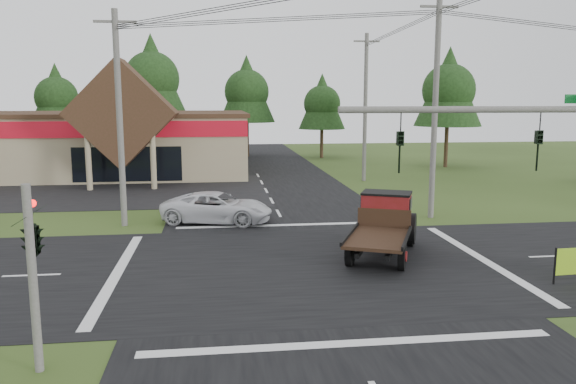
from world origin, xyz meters
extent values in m
plane|color=#314619|center=(0.00, 0.00, 0.00)|extent=(120.00, 120.00, 0.00)
cube|color=black|center=(0.00, 0.00, 0.01)|extent=(12.00, 120.00, 0.02)
cube|color=black|center=(0.00, 0.00, 0.01)|extent=(120.00, 12.00, 0.02)
cube|color=black|center=(-14.00, 19.00, 0.01)|extent=(28.00, 14.00, 0.02)
cube|color=#9D8B6A|center=(-16.00, 30.00, 2.50)|extent=(30.00, 15.00, 5.00)
cube|color=#3B2A18|center=(-16.00, 30.00, 5.05)|extent=(30.40, 15.40, 0.30)
cube|color=maroon|center=(-16.00, 22.45, 4.10)|extent=(30.00, 0.12, 1.20)
cube|color=#3B2A18|center=(-10.00, 21.50, 5.30)|extent=(7.78, 4.00, 7.78)
cylinder|color=#9D8B6A|center=(-12.20, 19.80, 2.00)|extent=(0.40, 0.40, 4.00)
cylinder|color=#9D8B6A|center=(-7.80, 19.80, 2.00)|extent=(0.40, 0.40, 4.00)
cube|color=black|center=(-10.00, 22.48, 1.50)|extent=(8.00, 0.08, 2.60)
cylinder|color=#595651|center=(3.50, -7.50, 6.00)|extent=(8.00, 0.16, 0.16)
imported|color=black|center=(4.50, -7.50, 5.00)|extent=(0.16, 0.20, 1.00)
imported|color=black|center=(1.00, -7.50, 5.00)|extent=(0.16, 0.20, 1.00)
cylinder|color=#595651|center=(-7.50, -7.50, 2.20)|extent=(0.20, 0.20, 4.40)
imported|color=black|center=(-7.50, -7.30, 3.70)|extent=(0.53, 2.48, 1.00)
sphere|color=#FF0C0C|center=(-7.50, -7.15, 3.90)|extent=(0.18, 0.18, 0.18)
cylinder|color=#595651|center=(-8.00, 8.00, 5.25)|extent=(0.30, 0.30, 10.50)
cube|color=#595651|center=(-8.00, 8.00, 9.90)|extent=(2.00, 0.12, 0.12)
cylinder|color=#595651|center=(8.00, 8.00, 5.75)|extent=(0.30, 0.30, 11.50)
cube|color=#595651|center=(8.00, 8.00, 10.90)|extent=(2.00, 0.12, 0.12)
cylinder|color=#595651|center=(8.00, 22.00, 5.60)|extent=(0.30, 0.30, 11.20)
cube|color=#595651|center=(8.00, 22.00, 10.60)|extent=(2.00, 0.12, 0.12)
cylinder|color=#332316|center=(-20.00, 42.00, 1.75)|extent=(0.36, 0.36, 3.50)
cone|color=black|center=(-20.00, 42.00, 6.80)|extent=(5.60, 5.60, 6.60)
sphere|color=black|center=(-20.00, 42.00, 6.50)|extent=(4.40, 4.40, 4.40)
cylinder|color=#332316|center=(-10.00, 41.00, 2.27)|extent=(0.36, 0.36, 4.55)
cone|color=black|center=(-10.00, 41.00, 8.84)|extent=(7.28, 7.28, 8.58)
sphere|color=black|center=(-10.00, 41.00, 8.45)|extent=(5.72, 5.72, 5.72)
cylinder|color=#332316|center=(0.00, 42.00, 1.92)|extent=(0.36, 0.36, 3.85)
cone|color=black|center=(0.00, 42.00, 7.48)|extent=(6.16, 6.16, 7.26)
sphere|color=black|center=(0.00, 42.00, 7.15)|extent=(4.84, 4.84, 4.84)
cylinder|color=#332316|center=(8.00, 40.00, 1.57)|extent=(0.36, 0.36, 3.15)
cone|color=black|center=(8.00, 40.00, 6.12)|extent=(5.04, 5.04, 5.94)
sphere|color=black|center=(8.00, 40.00, 5.85)|extent=(3.96, 3.96, 3.96)
cylinder|color=#332316|center=(18.00, 30.00, 1.92)|extent=(0.36, 0.36, 3.85)
cone|color=black|center=(18.00, 30.00, 7.48)|extent=(6.16, 6.16, 7.26)
sphere|color=black|center=(18.00, 30.00, 7.15)|extent=(4.84, 4.84, 4.84)
imported|color=silver|center=(-3.37, 8.20, 0.78)|extent=(6.08, 3.96, 1.56)
camera|label=1|loc=(-3.29, -20.32, 6.22)|focal=35.00mm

